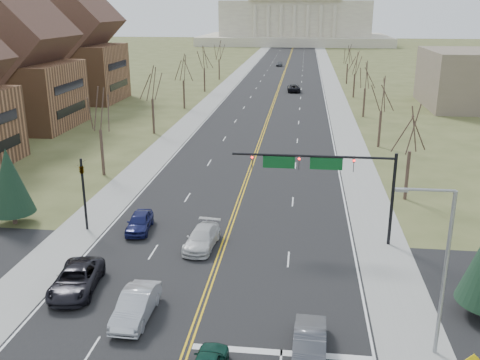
% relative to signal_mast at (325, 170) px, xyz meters
% --- Properties ---
extents(ground, '(600.00, 600.00, 0.00)m').
position_rel_signal_mast_xyz_m(ground, '(-7.45, -13.50, -5.76)').
color(ground, '#464C26').
rests_on(ground, ground).
extents(road, '(20.00, 380.00, 0.01)m').
position_rel_signal_mast_xyz_m(road, '(-7.45, 96.50, -5.76)').
color(road, black).
rests_on(road, ground).
extents(cross_road, '(120.00, 14.00, 0.01)m').
position_rel_signal_mast_xyz_m(cross_road, '(-7.45, -7.50, -5.76)').
color(cross_road, black).
rests_on(cross_road, ground).
extents(sidewalk_left, '(4.00, 380.00, 0.03)m').
position_rel_signal_mast_xyz_m(sidewalk_left, '(-19.45, 96.50, -5.75)').
color(sidewalk_left, gray).
rests_on(sidewalk_left, ground).
extents(sidewalk_right, '(4.00, 380.00, 0.03)m').
position_rel_signal_mast_xyz_m(sidewalk_right, '(4.55, 96.50, -5.75)').
color(sidewalk_right, gray).
rests_on(sidewalk_right, ground).
extents(center_line, '(0.42, 380.00, 0.01)m').
position_rel_signal_mast_xyz_m(center_line, '(-7.45, 96.50, -5.75)').
color(center_line, gold).
rests_on(center_line, road).
extents(edge_line_left, '(0.15, 380.00, 0.01)m').
position_rel_signal_mast_xyz_m(edge_line_left, '(-17.25, 96.50, -5.75)').
color(edge_line_left, silver).
rests_on(edge_line_left, road).
extents(edge_line_right, '(0.15, 380.00, 0.01)m').
position_rel_signal_mast_xyz_m(edge_line_right, '(2.35, 96.50, -5.75)').
color(edge_line_right, silver).
rests_on(edge_line_right, road).
extents(stop_bar, '(9.50, 0.50, 0.01)m').
position_rel_signal_mast_xyz_m(stop_bar, '(-2.45, -14.50, -5.75)').
color(stop_bar, silver).
rests_on(stop_bar, road).
extents(capitol, '(90.00, 60.00, 50.00)m').
position_rel_signal_mast_xyz_m(capitol, '(-7.45, 236.41, 8.44)').
color(capitol, beige).
rests_on(capitol, ground).
extents(signal_mast, '(12.12, 0.44, 7.20)m').
position_rel_signal_mast_xyz_m(signal_mast, '(0.00, 0.00, 0.00)').
color(signal_mast, black).
rests_on(signal_mast, ground).
extents(signal_left, '(0.32, 0.36, 6.00)m').
position_rel_signal_mast_xyz_m(signal_left, '(-18.95, 0.00, -2.05)').
color(signal_left, black).
rests_on(signal_left, ground).
extents(street_light, '(2.90, 0.25, 9.07)m').
position_rel_signal_mast_xyz_m(street_light, '(5.29, -13.50, -0.54)').
color(street_light, gray).
rests_on(street_light, ground).
extents(tree_r_0, '(3.74, 3.74, 8.50)m').
position_rel_signal_mast_xyz_m(tree_r_0, '(8.05, 10.50, 0.79)').
color(tree_r_0, '#3D2B24').
rests_on(tree_r_0, ground).
extents(tree_l_0, '(3.96, 3.96, 9.00)m').
position_rel_signal_mast_xyz_m(tree_l_0, '(-22.95, 14.50, 1.18)').
color(tree_l_0, '#3D2B24').
rests_on(tree_l_0, ground).
extents(tree_r_1, '(3.74, 3.74, 8.50)m').
position_rel_signal_mast_xyz_m(tree_r_1, '(8.05, 30.50, 0.79)').
color(tree_r_1, '#3D2B24').
rests_on(tree_r_1, ground).
extents(tree_l_1, '(3.96, 3.96, 9.00)m').
position_rel_signal_mast_xyz_m(tree_l_1, '(-22.95, 34.50, 1.18)').
color(tree_l_1, '#3D2B24').
rests_on(tree_l_1, ground).
extents(tree_r_2, '(3.74, 3.74, 8.50)m').
position_rel_signal_mast_xyz_m(tree_r_2, '(8.05, 50.50, 0.79)').
color(tree_r_2, '#3D2B24').
rests_on(tree_r_2, ground).
extents(tree_l_2, '(3.96, 3.96, 9.00)m').
position_rel_signal_mast_xyz_m(tree_l_2, '(-22.95, 54.50, 1.18)').
color(tree_l_2, '#3D2B24').
rests_on(tree_l_2, ground).
extents(tree_r_3, '(3.74, 3.74, 8.50)m').
position_rel_signal_mast_xyz_m(tree_r_3, '(8.05, 70.50, 0.79)').
color(tree_r_3, '#3D2B24').
rests_on(tree_r_3, ground).
extents(tree_l_3, '(3.96, 3.96, 9.00)m').
position_rel_signal_mast_xyz_m(tree_l_3, '(-22.95, 74.50, 1.18)').
color(tree_l_3, '#3D2B24').
rests_on(tree_l_3, ground).
extents(tree_r_4, '(3.74, 3.74, 8.50)m').
position_rel_signal_mast_xyz_m(tree_r_4, '(8.05, 90.50, 0.79)').
color(tree_r_4, '#3D2B24').
rests_on(tree_r_4, ground).
extents(tree_l_4, '(3.96, 3.96, 9.00)m').
position_rel_signal_mast_xyz_m(tree_l_4, '(-22.95, 94.50, 1.18)').
color(tree_l_4, '#3D2B24').
rests_on(tree_l_4, ground).
extents(conifer_l, '(3.64, 3.64, 6.50)m').
position_rel_signal_mast_xyz_m(conifer_l, '(-25.45, 0.50, -2.02)').
color(conifer_l, '#3D2B24').
rests_on(conifer_l, ground).
extents(bldg_left_mid, '(15.10, 14.28, 20.75)m').
position_rel_signal_mast_xyz_m(bldg_left_mid, '(-43.44, 36.50, 2.78)').
color(bldg_left_mid, brown).
rests_on(bldg_left_mid, ground).
extents(bldg_left_far, '(17.10, 14.28, 23.25)m').
position_rel_signal_mast_xyz_m(bldg_left_far, '(-45.44, 60.50, 3.78)').
color(bldg_left_far, brown).
rests_on(bldg_left_far, ground).
extents(car_nb_outer_lead, '(1.82, 4.81, 1.57)m').
position_rel_signal_mast_xyz_m(car_nb_outer_lead, '(-0.99, -14.26, -4.97)').
color(car_nb_outer_lead, '#494A50').
rests_on(car_nb_outer_lead, road).
extents(car_sb_inner_lead, '(1.79, 4.98, 1.63)m').
position_rel_signal_mast_xyz_m(car_sb_inner_lead, '(-10.99, -12.19, -4.93)').
color(car_sb_inner_lead, '#B3B5BB').
rests_on(car_sb_inner_lead, road).
extents(car_sb_outer_lead, '(3.24, 5.88, 1.56)m').
position_rel_signal_mast_xyz_m(car_sb_outer_lead, '(-15.74, -9.55, -4.97)').
color(car_sb_outer_lead, black).
rests_on(car_sb_outer_lead, road).
extents(car_sb_inner_second, '(2.44, 5.17, 1.46)m').
position_rel_signal_mast_xyz_m(car_sb_inner_second, '(-9.00, -2.17, -5.02)').
color(car_sb_inner_second, silver).
rests_on(car_sb_inner_second, road).
extents(car_sb_outer_second, '(2.18, 4.54, 1.50)m').
position_rel_signal_mast_xyz_m(car_sb_outer_second, '(-14.60, 0.29, -5.00)').
color(car_sb_outer_second, '#161A4E').
rests_on(car_sb_outer_second, road).
extents(car_far_nb, '(2.95, 5.78, 1.56)m').
position_rel_signal_mast_xyz_m(car_far_nb, '(-4.01, 76.73, -4.97)').
color(car_far_nb, black).
rests_on(car_far_nb, road).
extents(car_far_sb, '(1.92, 4.13, 1.37)m').
position_rel_signal_mast_xyz_m(car_far_sb, '(-9.64, 127.57, -5.07)').
color(car_far_sb, '#4E5055').
rests_on(car_far_sb, road).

